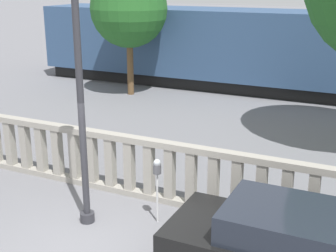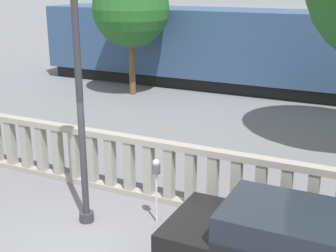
{
  "view_description": "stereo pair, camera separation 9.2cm",
  "coord_description": "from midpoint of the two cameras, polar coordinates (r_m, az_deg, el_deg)",
  "views": [
    {
      "loc": [
        4.46,
        -5.98,
        4.73
      ],
      "look_at": [
        -0.02,
        3.45,
        1.42
      ],
      "focal_mm": 50.0,
      "sensor_mm": 36.0,
      "label": 1
    },
    {
      "loc": [
        4.54,
        -5.94,
        4.73
      ],
      "look_at": [
        -0.02,
        3.45,
        1.42
      ],
      "focal_mm": 50.0,
      "sensor_mm": 36.0,
      "label": 2
    }
  ],
  "objects": [
    {
      "name": "train_near",
      "position": [
        20.8,
        10.67,
        9.24
      ],
      "size": [
        19.52,
        3.16,
        4.04
      ],
      "color": "black",
      "rests_on": "ground"
    },
    {
      "name": "parked_car",
      "position": [
        8.0,
        15.47,
        -14.18
      ],
      "size": [
        4.32,
        1.8,
        1.26
      ],
      "rotation": [
        0.0,
        0.0,
        0.03
      ],
      "color": "black",
      "rests_on": "ground"
    },
    {
      "name": "tree_left",
      "position": [
        19.55,
        -4.42,
        14.04
      ],
      "size": [
        3.15,
        3.15,
        5.12
      ],
      "color": "brown",
      "rests_on": "ground"
    },
    {
      "name": "balustrade",
      "position": [
        10.34,
        -2.09,
        -5.3
      ],
      "size": [
        12.69,
        0.24,
        1.42
      ],
      "color": "gray",
      "rests_on": "ground"
    },
    {
      "name": "parking_meter",
      "position": [
        9.22,
        -1.15,
        -5.66
      ],
      "size": [
        0.17,
        0.17,
        1.36
      ],
      "color": "silver",
      "rests_on": "ground"
    },
    {
      "name": "lamppost",
      "position": [
        8.82,
        -10.58,
        6.14
      ],
      "size": [
        0.37,
        0.37,
        5.1
      ],
      "color": "#2D2D33",
      "rests_on": "ground"
    }
  ]
}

